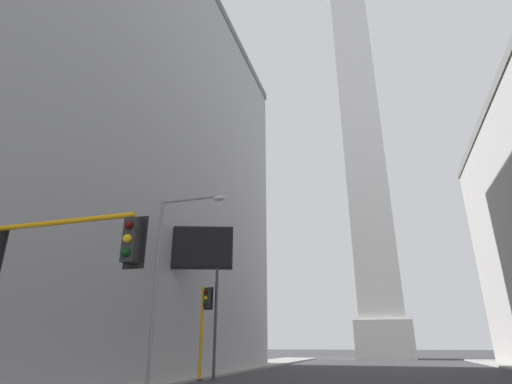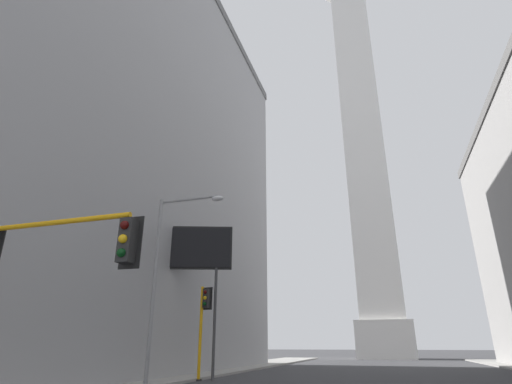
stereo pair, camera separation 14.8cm
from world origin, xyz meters
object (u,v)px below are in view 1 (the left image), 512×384
object	(u,v)px
traffic_light_near_left	(30,265)
billboard_sign	(187,253)
traffic_light_mid_left	(204,317)
obelisk	(362,134)
street_lamp	(167,265)

from	to	relation	value
traffic_light_near_left	billboard_sign	size ratio (longest dim) A/B	0.58
traffic_light_mid_left	billboard_sign	bearing A→B (deg)	-174.87
traffic_light_mid_left	billboard_sign	distance (m)	4.15
traffic_light_mid_left	obelisk	bearing A→B (deg)	77.63
traffic_light_near_left	street_lamp	size ratio (longest dim) A/B	0.58
traffic_light_mid_left	street_lamp	distance (m)	5.73
obelisk	street_lamp	size ratio (longest dim) A/B	8.70
traffic_light_mid_left	street_lamp	world-z (taller)	street_lamp
traffic_light_mid_left	traffic_light_near_left	size ratio (longest dim) A/B	0.99
street_lamp	billboard_sign	bearing A→B (deg)	107.54
obelisk	traffic_light_mid_left	bearing A→B (deg)	-102.37
traffic_light_near_left	street_lamp	xyz separation A→B (m)	(-1.25, 9.21, 1.70)
obelisk	traffic_light_mid_left	xyz separation A→B (m)	(-9.70, -44.24, -34.52)
obelisk	street_lamp	xyz separation A→B (m)	(-9.39, -49.56, -32.43)
traffic_light_near_left	traffic_light_mid_left	bearing A→B (deg)	96.15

